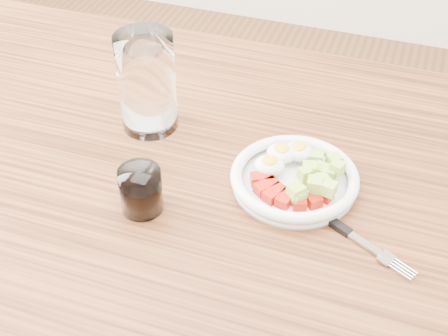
{
  "coord_description": "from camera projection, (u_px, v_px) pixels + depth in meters",
  "views": [
    {
      "loc": [
        0.23,
        -0.67,
        1.42
      ],
      "look_at": [
        -0.01,
        0.01,
        0.8
      ],
      "focal_mm": 50.0,
      "sensor_mm": 36.0,
      "label": 1
    }
  ],
  "objects": [
    {
      "name": "dining_table",
      "position": [
        228.0,
        233.0,
        1.02
      ],
      "size": [
        1.5,
        0.9,
        0.77
      ],
      "color": "brown",
      "rests_on": "ground"
    },
    {
      "name": "bowl",
      "position": [
        295.0,
        177.0,
        0.95
      ],
      "size": [
        0.2,
        0.2,
        0.05
      ],
      "color": "white",
      "rests_on": "dining_table"
    },
    {
      "name": "fork",
      "position": [
        338.0,
        226.0,
        0.89
      ],
      "size": [
        0.19,
        0.11,
        0.01
      ],
      "color": "black",
      "rests_on": "dining_table"
    },
    {
      "name": "water_glass",
      "position": [
        147.0,
        83.0,
        1.03
      ],
      "size": [
        0.1,
        0.1,
        0.17
      ],
      "primitive_type": "cylinder",
      "color": "white",
      "rests_on": "dining_table"
    },
    {
      "name": "coffee_glass",
      "position": [
        141.0,
        190.0,
        0.9
      ],
      "size": [
        0.06,
        0.06,
        0.07
      ],
      "color": "white",
      "rests_on": "dining_table"
    }
  ]
}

